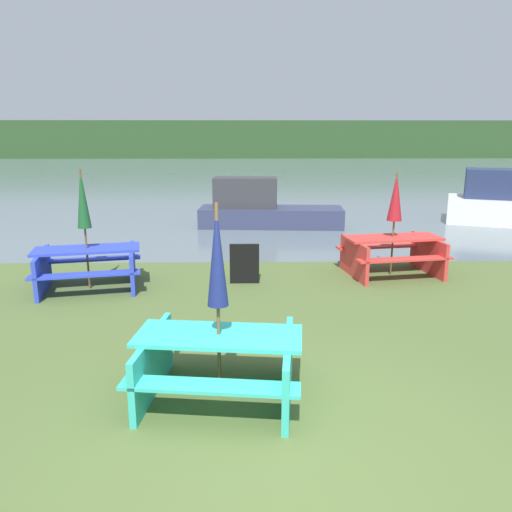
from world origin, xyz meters
The scene contains 11 objects.
ground_plane centered at (0.00, 0.00, 0.00)m, with size 60.00×60.00×0.00m, color #516633.
water centered at (0.00, 31.88, 0.00)m, with size 60.00×50.00×0.00m.
far_treeline centered at (0.00, 51.88, 2.00)m, with size 80.00×1.60×4.00m.
picnic_table_teal centered at (-0.64, 1.17, 0.44)m, with size 1.88×1.57×0.72m.
picnic_table_blue centered at (-3.21, 5.07, 0.46)m, with size 2.08×1.72×0.75m.
picnic_table_red centered at (2.55, 5.86, 0.47)m, with size 2.06×1.66×0.77m.
umbrella_navy centered at (-0.64, 1.17, 1.54)m, with size 0.22×0.22×2.10m.
umbrella_darkgreen centered at (-3.21, 5.07, 1.61)m, with size 0.24×0.24×2.15m.
umbrella_crimson centered at (2.55, 5.86, 1.54)m, with size 0.29×0.29×2.02m.
boat centered at (0.16, 11.17, 0.52)m, with size 4.34×1.58×1.47m.
signboard centered at (-0.38, 5.34, 0.38)m, with size 0.55×0.08×0.75m.
Camera 1 is at (-0.35, -3.70, 2.77)m, focal length 35.00 mm.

